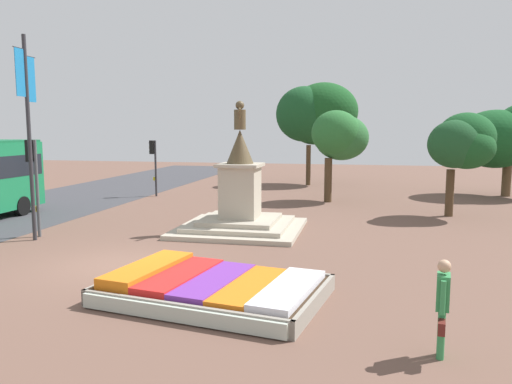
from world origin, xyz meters
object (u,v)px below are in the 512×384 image
Objects in this scene: flower_planter at (210,288)px; traffic_light_far_corner at (154,158)px; traffic_light_mid_block at (34,170)px; pedestrian_with_handbag at (443,303)px; banner_pole at (29,128)px; statue_monument at (240,205)px.

traffic_light_far_corner reaches higher than flower_planter.
flower_planter is at bearing -31.75° from traffic_light_mid_block.
pedestrian_with_handbag is at bearing -23.57° from flower_planter.
traffic_light_far_corner is 1.88× the size of pedestrian_with_handbag.
traffic_light_far_corner is (-0.29, 11.45, -0.18)m from traffic_light_mid_block.
banner_pole reaches higher than flower_planter.
banner_pole reaches higher than pedestrian_with_handbag.
statue_monument reaches higher than flower_planter.
banner_pole is (0.58, -11.99, 1.74)m from traffic_light_far_corner.
banner_pole reaches higher than traffic_light_far_corner.
statue_monument is 8.17m from banner_pole.
traffic_light_far_corner is (-8.67, 16.63, 2.05)m from flower_planter.
statue_monument is at bearing 98.75° from flower_planter.
traffic_light_far_corner is (-7.46, 8.76, 1.27)m from statue_monument.
traffic_light_mid_block is 1.67m from banner_pole.
pedestrian_with_handbag is (12.98, -6.78, -3.03)m from banner_pole.
banner_pole is (-6.87, -3.23, 3.00)m from statue_monument.
traffic_light_mid_block is 0.50× the size of banner_pole.
pedestrian_with_handbag is at bearing -28.88° from traffic_light_mid_block.
traffic_light_mid_block is (-8.38, 5.19, 2.23)m from flower_planter.
statue_monument is (-1.21, 7.87, 0.78)m from flower_planter.
banner_pole reaches higher than traffic_light_mid_block.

